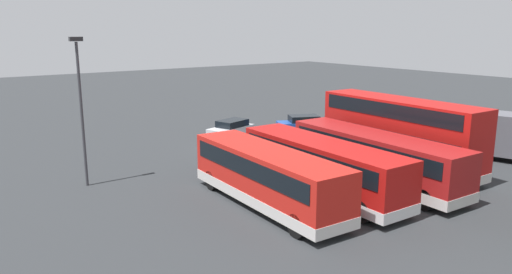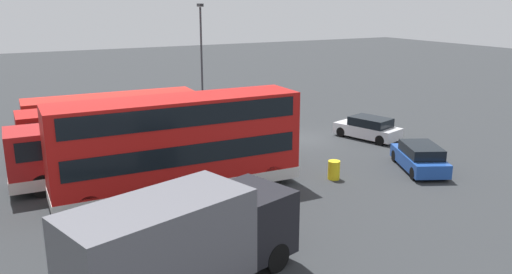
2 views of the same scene
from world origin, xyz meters
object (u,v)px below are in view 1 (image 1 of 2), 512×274
Objects in this scene: box_truck_blue at (503,135)px; waste_bin_yellow at (333,137)px; bus_double_decker_near_end at (399,132)px; bus_single_deck_second at (375,157)px; lamp_post_tall at (81,101)px; bus_single_deck_fourth at (267,176)px; car_small_green at (231,129)px; car_hatchback_silver at (302,124)px; bus_single_deck_third at (321,166)px.

box_truck_blue reaches higher than waste_bin_yellow.
bus_single_deck_second is at bearing 17.70° from bus_double_decker_near_end.
lamp_post_tall is (25.18, -11.00, 3.21)m from box_truck_blue.
waste_bin_yellow is (-19.00, 0.76, -4.44)m from lamp_post_tall.
bus_single_deck_fourth reaches higher than car_small_green.
box_truck_blue reaches higher than car_hatchback_silver.
box_truck_blue is 12.02m from waste_bin_yellow.
car_small_green is at bearing -156.90° from lamp_post_tall.
bus_single_deck_second is 1.49× the size of box_truck_blue.
waste_bin_yellow is (-1.64, -7.54, -1.97)m from bus_double_decker_near_end.
bus_double_decker_near_end is at bearing -174.45° from bus_single_deck_third.
lamp_post_tall reaches higher than waste_bin_yellow.
bus_single_deck_third is at bearing 42.37° from waste_bin_yellow.
bus_single_deck_second is 2.58× the size of car_hatchback_silver.
bus_single_deck_third is 1.41× the size of box_truck_blue.
lamp_post_tall is at bearing -23.60° from box_truck_blue.
bus_double_decker_near_end is at bearing 104.28° from car_small_green.
car_hatchback_silver is 4.93m from waste_bin_yellow.
bus_single_deck_fourth is 11.23× the size of waste_bin_yellow.
lamp_post_tall is (17.36, -8.30, 2.47)m from bus_double_decker_near_end.
bus_double_decker_near_end is 3.86m from bus_single_deck_second.
bus_single_deck_fourth is at bearing -4.16° from bus_single_deck_third.
bus_single_deck_third is 13.83m from lamp_post_tall.
bus_single_deck_second and bus_single_deck_third have the same top height.
bus_single_deck_third is at bearing 175.84° from bus_single_deck_fourth.
bus_single_deck_fourth reaches higher than waste_bin_yellow.
lamp_post_tall reaches higher than bus_single_deck_fourth.
bus_single_deck_second is 15.34m from car_small_green.
car_small_green is at bearing -16.14° from car_hatchback_silver.
bus_single_deck_fourth is 2.38× the size of car_small_green.
bus_single_deck_fourth is 1.26× the size of lamp_post_tall.
box_truck_blue is at bearing 124.10° from car_small_green.
bus_double_decker_near_end reaches higher than bus_single_deck_third.
waste_bin_yellow is at bearing -147.46° from bus_single_deck_fourth.
bus_single_deck_second is 10.21m from waste_bin_yellow.
bus_single_deck_fourth is 11.38m from lamp_post_tall.
waste_bin_yellow is at bearing -137.63° from bus_single_deck_third.
bus_double_decker_near_end reaches higher than bus_single_deck_second.
lamp_post_tall reaches higher than bus_double_decker_near_end.
bus_single_deck_second is 14.91m from car_hatchback_silver.
box_truck_blue is at bearing 121.08° from waste_bin_yellow.
box_truck_blue is (-18.72, 2.23, 0.09)m from bus_single_deck_fourth.
car_hatchback_silver is (-10.06, -13.08, -0.92)m from bus_single_deck_third.
bus_single_deck_third is at bearing -7.40° from box_truck_blue.
car_small_green is at bearing -75.72° from bus_double_decker_near_end.
lamp_post_tall is at bearing 11.47° from car_hatchback_silver.
lamp_post_tall is (9.95, -9.02, 3.30)m from bus_single_deck_third.
box_truck_blue is at bearing 172.25° from bus_single_deck_second.
car_hatchback_silver is at bearing -101.78° from waste_bin_yellow.
car_hatchback_silver is at bearing 163.86° from car_small_green.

